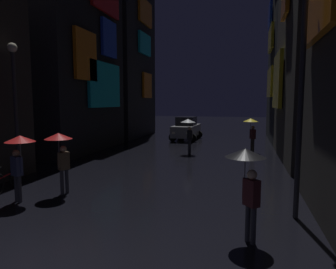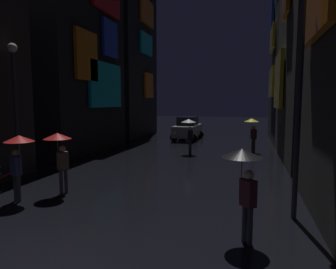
# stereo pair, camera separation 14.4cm
# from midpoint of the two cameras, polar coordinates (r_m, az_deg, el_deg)

# --- Properties ---
(building_left_mid) EXTENTS (4.25, 8.15, 12.74)m
(building_left_mid) POSITION_cam_midpoint_polar(r_m,az_deg,el_deg) (20.85, -18.54, 14.81)
(building_left_mid) COLOR black
(building_left_mid) RESTS_ON ground
(building_left_far) EXTENTS (4.25, 7.33, 18.84)m
(building_left_far) POSITION_cam_midpoint_polar(r_m,az_deg,el_deg) (28.90, -8.90, 18.74)
(building_left_far) COLOR #232328
(building_left_far) RESTS_ON ground
(building_right_far) EXTENTS (4.25, 8.26, 17.26)m
(building_right_far) POSITION_cam_midpoint_polar(r_m,az_deg,el_deg) (27.18, 23.51, 17.37)
(building_right_far) COLOR black
(building_right_far) RESTS_ON ground
(pedestrian_foreground_right_black) EXTENTS (0.90, 0.90, 2.12)m
(pedestrian_foreground_right_black) POSITION_cam_midpoint_polar(r_m,az_deg,el_deg) (6.90, 14.28, -6.35)
(pedestrian_foreground_right_black) COLOR #2D2D38
(pedestrian_foreground_right_black) RESTS_ON ground
(pedestrian_near_crossing_red) EXTENTS (0.90, 0.90, 2.12)m
(pedestrian_near_crossing_red) POSITION_cam_midpoint_polar(r_m,az_deg,el_deg) (10.68, -20.22, -2.11)
(pedestrian_near_crossing_red) COLOR #2D2D38
(pedestrian_near_crossing_red) RESTS_ON ground
(pedestrian_midstreet_left_yellow) EXTENTS (0.90, 0.90, 2.12)m
(pedestrian_midstreet_left_yellow) POSITION_cam_midpoint_polar(r_m,az_deg,el_deg) (19.37, 15.38, 1.64)
(pedestrian_midstreet_left_yellow) COLOR #38332D
(pedestrian_midstreet_left_yellow) RESTS_ON ground
(pedestrian_foreground_left_red) EXTENTS (0.90, 0.90, 2.12)m
(pedestrian_foreground_left_red) POSITION_cam_midpoint_polar(r_m,az_deg,el_deg) (10.39, -26.86, -2.62)
(pedestrian_foreground_left_red) COLOR #2D2D38
(pedestrian_foreground_left_red) RESTS_ON ground
(pedestrian_far_right_clear) EXTENTS (0.90, 0.90, 2.12)m
(pedestrian_far_right_clear) POSITION_cam_midpoint_polar(r_m,az_deg,el_deg) (18.04, 3.69, 1.52)
(pedestrian_far_right_clear) COLOR #2D2D38
(pedestrian_far_right_clear) RESTS_ON ground
(bicycle_parked_at_storefront) EXTENTS (0.58, 1.76, 0.96)m
(bicycle_parked_at_storefront) POSITION_cam_midpoint_polar(r_m,az_deg,el_deg) (12.30, -28.64, -7.51)
(bicycle_parked_at_storefront) COLOR black
(bicycle_parked_at_storefront) RESTS_ON ground
(car_distant) EXTENTS (2.33, 4.19, 1.92)m
(car_distant) POSITION_cam_midpoint_polar(r_m,az_deg,el_deg) (24.96, 3.35, 1.12)
(car_distant) COLOR #99999E
(car_distant) RESTS_ON ground
(streetlamp_right_near) EXTENTS (0.36, 0.36, 6.15)m
(streetlamp_right_near) POSITION_cam_midpoint_polar(r_m,az_deg,el_deg) (8.61, 23.72, 10.01)
(streetlamp_right_near) COLOR #2D2D33
(streetlamp_right_near) RESTS_ON ground
(streetlamp_left_near) EXTENTS (0.36, 0.36, 5.37)m
(streetlamp_left_near) POSITION_cam_midpoint_polar(r_m,az_deg,el_deg) (13.02, -27.42, 6.52)
(streetlamp_left_near) COLOR #2D2D33
(streetlamp_left_near) RESTS_ON ground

